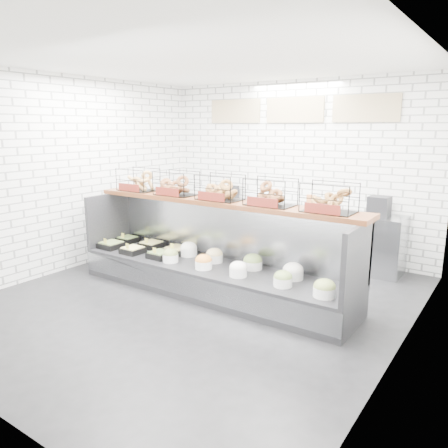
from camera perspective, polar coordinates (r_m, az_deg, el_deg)
The scene contains 5 objects.
ground at distance 5.83m, azimuth -3.50°, elevation -9.84°, with size 5.50×5.50×0.00m, color black.
room_shell at distance 5.88m, azimuth -0.09°, elevation 10.99°, with size 5.02×5.51×3.01m.
display_case at distance 5.97m, azimuth -1.54°, elevation -5.88°, with size 4.00×0.90×1.20m.
bagel_shelf at distance 5.87m, azimuth -0.56°, elevation 4.37°, with size 4.10×0.50×0.40m.
prep_counter at distance 7.66m, azimuth 7.73°, elevation -0.76°, with size 4.00×0.60×1.20m.
Camera 1 is at (3.34, -4.23, 2.22)m, focal length 35.00 mm.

